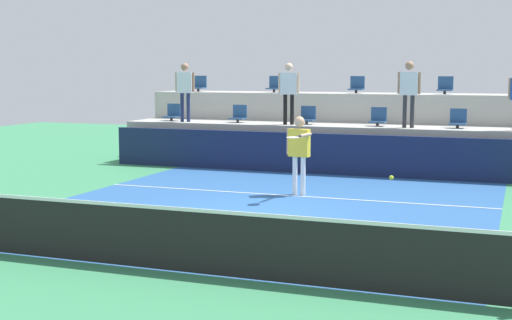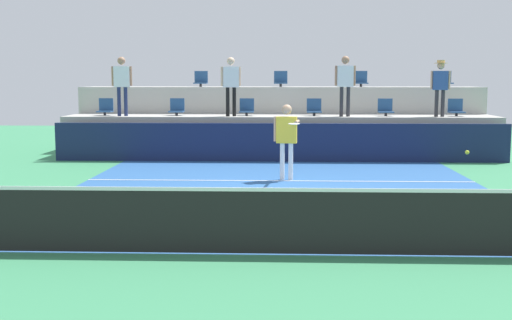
# 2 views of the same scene
# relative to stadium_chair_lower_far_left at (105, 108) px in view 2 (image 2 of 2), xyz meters

# --- Properties ---
(ground_plane) EXTENTS (40.00, 40.00, 0.00)m
(ground_plane) POSITION_rel_stadium_chair_lower_far_left_xyz_m (5.36, -7.23, -1.46)
(ground_plane) COLOR #388456
(court_inner_paint) EXTENTS (9.00, 10.00, 0.01)m
(court_inner_paint) POSITION_rel_stadium_chair_lower_far_left_xyz_m (5.36, -6.23, -1.46)
(court_inner_paint) COLOR #285693
(court_inner_paint) RESTS_ON ground_plane
(court_service_line) EXTENTS (9.00, 0.06, 0.00)m
(court_service_line) POSITION_rel_stadium_chair_lower_far_left_xyz_m (5.36, -4.83, -1.46)
(court_service_line) COLOR white
(court_service_line) RESTS_ON ground_plane
(tennis_net) EXTENTS (10.48, 0.08, 1.07)m
(tennis_net) POSITION_rel_stadium_chair_lower_far_left_xyz_m (5.36, -11.23, -0.97)
(tennis_net) COLOR black
(tennis_net) RESTS_ON ground_plane
(sponsor_backboard) EXTENTS (13.00, 0.16, 1.10)m
(sponsor_backboard) POSITION_rel_stadium_chair_lower_far_left_xyz_m (5.36, -1.23, -0.91)
(sponsor_backboard) COLOR #141E42
(sponsor_backboard) RESTS_ON ground_plane
(seating_tier_lower) EXTENTS (13.00, 1.80, 1.25)m
(seating_tier_lower) POSITION_rel_stadium_chair_lower_far_left_xyz_m (5.36, 0.07, -0.84)
(seating_tier_lower) COLOR #ADAAA3
(seating_tier_lower) RESTS_ON ground_plane
(seating_tier_upper) EXTENTS (13.00, 1.80, 2.10)m
(seating_tier_upper) POSITION_rel_stadium_chair_lower_far_left_xyz_m (5.36, 1.87, -0.41)
(seating_tier_upper) COLOR #ADAAA3
(seating_tier_upper) RESTS_ON ground_plane
(stadium_chair_lower_far_left) EXTENTS (0.44, 0.40, 0.52)m
(stadium_chair_lower_far_left) POSITION_rel_stadium_chair_lower_far_left_xyz_m (0.00, 0.00, 0.00)
(stadium_chair_lower_far_left) COLOR #2D2D33
(stadium_chair_lower_far_left) RESTS_ON seating_tier_lower
(stadium_chair_lower_left) EXTENTS (0.44, 0.40, 0.52)m
(stadium_chair_lower_left) POSITION_rel_stadium_chair_lower_far_left_xyz_m (2.21, 0.00, 0.00)
(stadium_chair_lower_left) COLOR #2D2D33
(stadium_chair_lower_left) RESTS_ON seating_tier_lower
(stadium_chair_lower_mid_left) EXTENTS (0.44, 0.40, 0.52)m
(stadium_chair_lower_mid_left) POSITION_rel_stadium_chair_lower_far_left_xyz_m (4.34, 0.00, 0.00)
(stadium_chair_lower_mid_left) COLOR #2D2D33
(stadium_chair_lower_mid_left) RESTS_ON seating_tier_lower
(stadium_chair_lower_mid_right) EXTENTS (0.44, 0.40, 0.52)m
(stadium_chair_lower_mid_right) POSITION_rel_stadium_chair_lower_far_left_xyz_m (6.39, 0.00, 0.00)
(stadium_chair_lower_mid_right) COLOR #2D2D33
(stadium_chair_lower_mid_right) RESTS_ON seating_tier_lower
(stadium_chair_lower_right) EXTENTS (0.44, 0.40, 0.52)m
(stadium_chair_lower_right) POSITION_rel_stadium_chair_lower_far_left_xyz_m (8.54, 0.00, 0.00)
(stadium_chair_lower_right) COLOR #2D2D33
(stadium_chair_lower_right) RESTS_ON seating_tier_lower
(stadium_chair_lower_far_right) EXTENTS (0.44, 0.40, 0.52)m
(stadium_chair_lower_far_right) POSITION_rel_stadium_chair_lower_far_left_xyz_m (10.64, 0.00, 0.00)
(stadium_chair_lower_far_right) COLOR #2D2D33
(stadium_chair_lower_far_right) RESTS_ON seating_tier_lower
(stadium_chair_upper_far_left) EXTENTS (0.44, 0.40, 0.52)m
(stadium_chair_upper_far_left) POSITION_rel_stadium_chair_lower_far_left_xyz_m (0.08, 1.80, 0.85)
(stadium_chair_upper_far_left) COLOR #2D2D33
(stadium_chair_upper_far_left) RESTS_ON seating_tier_upper
(stadium_chair_upper_left) EXTENTS (0.44, 0.40, 0.52)m
(stadium_chair_upper_left) POSITION_rel_stadium_chair_lower_far_left_xyz_m (2.73, 1.80, 0.85)
(stadium_chair_upper_left) COLOR #2D2D33
(stadium_chair_upper_left) RESTS_ON seating_tier_upper
(stadium_chair_upper_center) EXTENTS (0.44, 0.40, 0.52)m
(stadium_chair_upper_center) POSITION_rel_stadium_chair_lower_far_left_xyz_m (5.37, 1.80, 0.85)
(stadium_chair_upper_center) COLOR #2D2D33
(stadium_chair_upper_center) RESTS_ON seating_tier_upper
(stadium_chair_upper_right) EXTENTS (0.44, 0.40, 0.52)m
(stadium_chair_upper_right) POSITION_rel_stadium_chair_lower_far_left_xyz_m (8.00, 1.80, 0.85)
(stadium_chair_upper_right) COLOR #2D2D33
(stadium_chair_upper_right) RESTS_ON seating_tier_upper
(stadium_chair_upper_far_right) EXTENTS (0.44, 0.40, 0.52)m
(stadium_chair_upper_far_right) POSITION_rel_stadium_chair_lower_far_left_xyz_m (10.73, 1.80, 0.85)
(stadium_chair_upper_far_right) COLOR #2D2D33
(stadium_chair_upper_far_right) RESTS_ON seating_tier_upper
(tennis_player) EXTENTS (0.61, 1.27, 1.77)m
(tennis_player) POSITION_rel_stadium_chair_lower_far_left_xyz_m (5.53, -4.69, -0.37)
(tennis_player) COLOR white
(tennis_player) RESTS_ON ground_plane
(spectator_in_white) EXTENTS (0.61, 0.26, 1.76)m
(spectator_in_white) POSITION_rel_stadium_chair_lower_far_left_xyz_m (0.63, -0.38, 0.86)
(spectator_in_white) COLOR navy
(spectator_in_white) RESTS_ON seating_tier_lower
(spectator_in_grey) EXTENTS (0.61, 0.27, 1.75)m
(spectator_in_grey) POSITION_rel_stadium_chair_lower_far_left_xyz_m (3.89, -0.38, 0.85)
(spectator_in_grey) COLOR black
(spectator_in_grey) RESTS_ON seating_tier_lower
(spectator_leaning_on_rail) EXTENTS (0.61, 0.24, 1.78)m
(spectator_leaning_on_rail) POSITION_rel_stadium_chair_lower_far_left_xyz_m (7.28, -0.38, 0.87)
(spectator_leaning_on_rail) COLOR #2D2D33
(spectator_leaning_on_rail) RESTS_ON seating_tier_lower
(spectator_with_hat) EXTENTS (0.57, 0.43, 1.66)m
(spectator_with_hat) POSITION_rel_stadium_chair_lower_far_left_xyz_m (10.06, -0.38, 0.79)
(spectator_with_hat) COLOR #2D2D33
(spectator_with_hat) RESTS_ON seating_tier_lower
(tennis_ball) EXTENTS (0.07, 0.07, 0.07)m
(tennis_ball) POSITION_rel_stadium_chair_lower_far_left_xyz_m (8.38, -9.30, -0.27)
(tennis_ball) COLOR #CCE033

